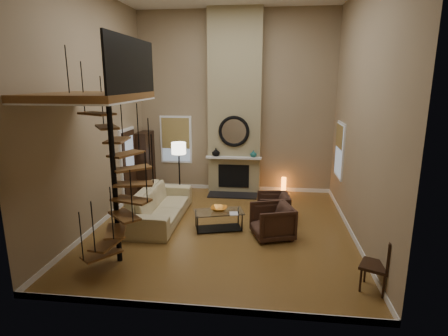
# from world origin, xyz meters

# --- Properties ---
(ground) EXTENTS (6.00, 6.50, 0.01)m
(ground) POSITION_xyz_m (0.00, 0.00, -0.01)
(ground) COLOR olive
(ground) RESTS_ON ground
(back_wall) EXTENTS (6.00, 0.02, 5.50)m
(back_wall) POSITION_xyz_m (0.00, 3.25, 2.75)
(back_wall) COLOR #947F5F
(back_wall) RESTS_ON ground
(front_wall) EXTENTS (6.00, 0.02, 5.50)m
(front_wall) POSITION_xyz_m (0.00, -3.25, 2.75)
(front_wall) COLOR #947F5F
(front_wall) RESTS_ON ground
(left_wall) EXTENTS (0.02, 6.50, 5.50)m
(left_wall) POSITION_xyz_m (-3.00, 0.00, 2.75)
(left_wall) COLOR #947F5F
(left_wall) RESTS_ON ground
(right_wall) EXTENTS (0.02, 6.50, 5.50)m
(right_wall) POSITION_xyz_m (3.00, 0.00, 2.75)
(right_wall) COLOR #947F5F
(right_wall) RESTS_ON ground
(baseboard_back) EXTENTS (6.00, 0.02, 0.12)m
(baseboard_back) POSITION_xyz_m (0.00, 3.24, 0.06)
(baseboard_back) COLOR white
(baseboard_back) RESTS_ON ground
(baseboard_front) EXTENTS (6.00, 0.02, 0.12)m
(baseboard_front) POSITION_xyz_m (0.00, -3.24, 0.06)
(baseboard_front) COLOR white
(baseboard_front) RESTS_ON ground
(baseboard_left) EXTENTS (0.02, 6.50, 0.12)m
(baseboard_left) POSITION_xyz_m (-2.99, 0.00, 0.06)
(baseboard_left) COLOR white
(baseboard_left) RESTS_ON ground
(baseboard_right) EXTENTS (0.02, 6.50, 0.12)m
(baseboard_right) POSITION_xyz_m (2.99, 0.00, 0.06)
(baseboard_right) COLOR white
(baseboard_right) RESTS_ON ground
(chimney_breast) EXTENTS (1.60, 0.38, 5.50)m
(chimney_breast) POSITION_xyz_m (0.00, 3.06, 2.75)
(chimney_breast) COLOR #978B62
(chimney_breast) RESTS_ON ground
(hearth) EXTENTS (1.50, 0.60, 0.04)m
(hearth) POSITION_xyz_m (0.00, 2.57, 0.02)
(hearth) COLOR black
(hearth) RESTS_ON ground
(firebox) EXTENTS (0.95, 0.02, 0.72)m
(firebox) POSITION_xyz_m (0.00, 2.86, 0.55)
(firebox) COLOR black
(firebox) RESTS_ON chimney_breast
(mantel) EXTENTS (1.70, 0.18, 0.06)m
(mantel) POSITION_xyz_m (0.00, 2.78, 1.15)
(mantel) COLOR white
(mantel) RESTS_ON chimney_breast
(mirror_frame) EXTENTS (0.94, 0.10, 0.94)m
(mirror_frame) POSITION_xyz_m (0.00, 2.84, 1.95)
(mirror_frame) COLOR black
(mirror_frame) RESTS_ON chimney_breast
(mirror_disc) EXTENTS (0.80, 0.01, 0.80)m
(mirror_disc) POSITION_xyz_m (0.00, 2.85, 1.95)
(mirror_disc) COLOR white
(mirror_disc) RESTS_ON chimney_breast
(vase_left) EXTENTS (0.24, 0.24, 0.25)m
(vase_left) POSITION_xyz_m (-0.55, 2.82, 1.30)
(vase_left) COLOR black
(vase_left) RESTS_ON mantel
(vase_right) EXTENTS (0.20, 0.20, 0.21)m
(vase_right) POSITION_xyz_m (0.60, 2.82, 1.28)
(vase_right) COLOR #1A5D58
(vase_right) RESTS_ON mantel
(window_back) EXTENTS (1.02, 0.06, 1.52)m
(window_back) POSITION_xyz_m (-1.90, 3.22, 1.62)
(window_back) COLOR white
(window_back) RESTS_ON back_wall
(window_right) EXTENTS (0.06, 1.02, 1.52)m
(window_right) POSITION_xyz_m (2.97, 2.00, 1.63)
(window_right) COLOR white
(window_right) RESTS_ON right_wall
(entry_door) EXTENTS (0.10, 1.05, 2.16)m
(entry_door) POSITION_xyz_m (-2.95, 1.80, 1.05)
(entry_door) COLOR white
(entry_door) RESTS_ON ground
(loft) EXTENTS (1.70, 2.20, 1.09)m
(loft) POSITION_xyz_m (-2.04, -1.80, 3.24)
(loft) COLOR brown
(loft) RESTS_ON left_wall
(spiral_stair) EXTENTS (1.47, 1.47, 4.06)m
(spiral_stair) POSITION_xyz_m (-1.78, -1.79, 1.78)
(spiral_stair) COLOR black
(spiral_stair) RESTS_ON ground
(hutch) EXTENTS (0.39, 0.83, 1.86)m
(hutch) POSITION_xyz_m (-2.82, 2.81, 0.95)
(hutch) COLOR black
(hutch) RESTS_ON ground
(sofa) EXTENTS (1.09, 2.72, 0.79)m
(sofa) POSITION_xyz_m (-1.62, 0.37, 0.40)
(sofa) COLOR #C7BA8A
(sofa) RESTS_ON ground
(armchair_near) EXTENTS (0.86, 0.84, 0.71)m
(armchair_near) POSITION_xyz_m (1.28, 0.69, 0.35)
(armchair_near) COLOR #3A241B
(armchair_near) RESTS_ON ground
(armchair_far) EXTENTS (1.09, 1.08, 0.79)m
(armchair_far) POSITION_xyz_m (1.26, -0.27, 0.35)
(armchair_far) COLOR #3A241B
(armchair_far) RESTS_ON ground
(coffee_table) EXTENTS (1.27, 0.88, 0.44)m
(coffee_table) POSITION_xyz_m (-0.07, -0.04, 0.28)
(coffee_table) COLOR silver
(coffee_table) RESTS_ON ground
(bowl) EXTENTS (0.39, 0.39, 0.10)m
(bowl) POSITION_xyz_m (-0.07, 0.01, 0.50)
(bowl) COLOR orange
(bowl) RESTS_ON coffee_table
(book) EXTENTS (0.23, 0.28, 0.02)m
(book) POSITION_xyz_m (0.28, -0.19, 0.46)
(book) COLOR gray
(book) RESTS_ON coffee_table
(floor_lamp) EXTENTS (0.42, 0.42, 1.72)m
(floor_lamp) POSITION_xyz_m (-1.52, 2.03, 1.41)
(floor_lamp) COLOR black
(floor_lamp) RESTS_ON ground
(accent_lamp) EXTENTS (0.15, 0.15, 0.53)m
(accent_lamp) POSITION_xyz_m (1.55, 3.03, 0.25)
(accent_lamp) COLOR orange
(accent_lamp) RESTS_ON ground
(side_chair) EXTENTS (0.61, 0.61, 0.98)m
(side_chair) POSITION_xyz_m (2.96, -2.31, 0.53)
(side_chair) COLOR black
(side_chair) RESTS_ON ground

